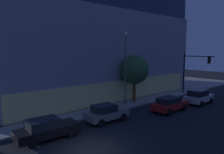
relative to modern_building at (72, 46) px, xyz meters
name	(u,v)px	position (x,y,z in m)	size (l,w,h in m)	color
ground_plane	(91,151)	(-10.37, -19.93, -7.27)	(120.00, 120.00, 0.00)	black
modern_building	(72,46)	(0.00, 0.00, 0.00)	(30.62, 23.65, 14.69)	#4C4C51
traffic_light_far_corner	(193,67)	(11.32, -15.06, -3.09)	(0.60, 4.73, 5.99)	black
street_lamp_sidewalk	(125,60)	(-0.96, -13.51, -1.86)	(0.44, 0.44, 8.45)	#5A5A5A
sidewalk_tree	(134,70)	(1.24, -12.84, -3.10)	(3.60, 3.60, 5.84)	brown
car_black	(46,129)	(-11.78, -16.32, -6.47)	(4.74, 2.13, 1.59)	black
car_grey	(106,113)	(-5.91, -16.07, -6.45)	(4.17, 2.10, 1.61)	slate
car_red	(170,104)	(1.34, -18.00, -6.44)	(4.57, 2.05, 1.59)	maroon
car_silver	(199,97)	(6.93, -18.37, -6.37)	(4.25, 2.19, 1.75)	#B7BABF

